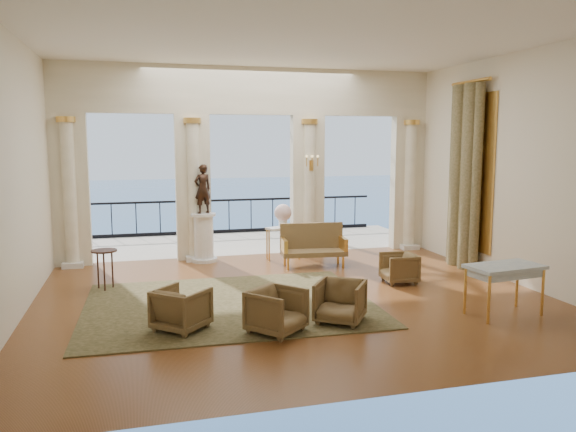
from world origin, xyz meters
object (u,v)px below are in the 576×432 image
object	(u,v)px
armchair_b	(340,300)
side_table	(104,256)
armchair_a	(277,309)
settee	(313,245)
pedestal	(204,238)
game_table	(505,270)
armchair_d	(181,307)
console_table	(283,232)
statue	(203,189)
armchair_c	(399,267)

from	to	relation	value
armchair_b	side_table	distance (m)	4.67
armchair_a	settee	size ratio (longest dim) A/B	0.49
settee	pedestal	distance (m)	2.56
armchair_b	game_table	xyz separation A→B (m)	(2.68, -0.32, 0.38)
pedestal	side_table	distance (m)	2.92
armchair_a	game_table	xyz separation A→B (m)	(3.75, -0.11, 0.37)
armchair_d	console_table	world-z (taller)	console_table
settee	pedestal	size ratio (longest dim) A/B	1.32
statue	armchair_d	bearing A→B (deg)	58.44
console_table	armchair_a	bearing A→B (deg)	-128.05
settee	pedestal	xyz separation A→B (m)	(-2.31, 1.10, 0.07)
armchair_a	side_table	distance (m)	4.07
armchair_d	settee	world-z (taller)	settee
settee	console_table	distance (m)	0.99
armchair_b	armchair_c	xyz separation A→B (m)	(1.98, 2.00, -0.04)
armchair_c	game_table	bearing A→B (deg)	21.12
armchair_a	game_table	distance (m)	3.77
pedestal	armchair_b	bearing A→B (deg)	-72.94
armchair_b	pedestal	size ratio (longest dim) A/B	0.64
settee	game_table	distance (m)	4.62
armchair_a	pedestal	bearing A→B (deg)	54.21
statue	side_table	distance (m)	3.10
armchair_a	settee	distance (m)	4.49
statue	console_table	distance (m)	2.13
armchair_c	side_table	distance (m)	5.68
armchair_c	armchair_b	bearing A→B (deg)	-40.40
game_table	side_table	xyz separation A→B (m)	(-6.30, 3.26, -0.08)
pedestal	statue	xyz separation A→B (m)	(-0.00, 0.00, 1.15)
armchair_a	armchair_b	size ratio (longest dim) A/B	1.00
console_table	side_table	distance (m)	4.32
armchair_c	statue	world-z (taller)	statue
armchair_d	game_table	bearing A→B (deg)	-144.21
armchair_b	armchair_d	size ratio (longest dim) A/B	1.02
armchair_d	armchair_c	bearing A→B (deg)	-115.98
game_table	console_table	distance (m)	5.59
armchair_a	armchair_c	distance (m)	3.76
armchair_b	settee	world-z (taller)	settee
armchair_d	settee	bearing A→B (deg)	-88.92
pedestal	statue	size ratio (longest dim) A/B	1.00
armchair_b	armchair_c	size ratio (longest dim) A/B	1.11
armchair_b	pedestal	bearing A→B (deg)	141.58
statue	side_table	xyz separation A→B (m)	(-2.09, -2.04, -1.04)
armchair_d	console_table	distance (m)	5.22
pedestal	armchair_a	bearing A→B (deg)	-84.88
armchair_c	pedestal	world-z (taller)	pedestal
settee	console_table	size ratio (longest dim) A/B	1.69
armchair_c	armchair_d	world-z (taller)	armchair_d
armchair_b	console_table	xyz separation A→B (m)	(0.31, 4.74, 0.28)
armchair_b	armchair_a	bearing A→B (deg)	-134.18
armchair_a	armchair_d	xyz separation A→B (m)	(-1.34, 0.49, -0.01)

